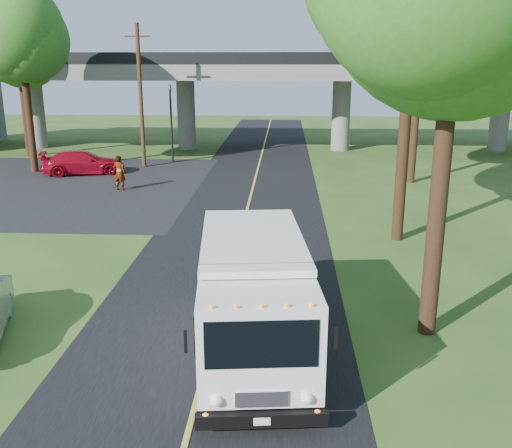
# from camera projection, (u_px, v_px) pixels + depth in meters

# --- Properties ---
(ground) EXTENTS (120.00, 120.00, 0.00)m
(ground) POSITION_uv_depth(u_px,v_px,m) (211.00, 345.00, 14.14)
(ground) COLOR #2D4D1B
(ground) RESTS_ON ground
(road) EXTENTS (7.00, 90.00, 0.02)m
(road) POSITION_uv_depth(u_px,v_px,m) (242.00, 229.00, 23.73)
(road) COLOR black
(road) RESTS_ON ground
(parking_lot) EXTENTS (16.00, 18.00, 0.01)m
(parking_lot) POSITION_uv_depth(u_px,v_px,m) (57.00, 186.00, 31.95)
(parking_lot) COLOR black
(parking_lot) RESTS_ON ground
(lane_line) EXTENTS (0.12, 90.00, 0.01)m
(lane_line) POSITION_uv_depth(u_px,v_px,m) (242.00, 229.00, 23.72)
(lane_line) COLOR gold
(lane_line) RESTS_ON road
(overpass) EXTENTS (54.00, 10.00, 7.30)m
(overpass) POSITION_uv_depth(u_px,v_px,m) (263.00, 90.00, 43.57)
(overpass) COLOR slate
(overpass) RESTS_ON ground
(traffic_signal) EXTENTS (0.18, 0.22, 5.20)m
(traffic_signal) POSITION_uv_depth(u_px,v_px,m) (171.00, 115.00, 38.49)
(traffic_signal) COLOR black
(traffic_signal) RESTS_ON ground
(utility_pole) EXTENTS (1.60, 0.26, 9.00)m
(utility_pole) POSITION_uv_depth(u_px,v_px,m) (141.00, 96.00, 36.26)
(utility_pole) COLOR #472D19
(utility_pole) RESTS_ON ground
(tree_right_far) EXTENTS (5.77, 5.67, 10.99)m
(tree_right_far) POSITION_uv_depth(u_px,v_px,m) (427.00, 31.00, 30.40)
(tree_right_far) COLOR #382314
(tree_right_far) RESTS_ON ground
(tree_left_lot) EXTENTS (5.60, 5.50, 10.50)m
(tree_left_lot) POSITION_uv_depth(u_px,v_px,m) (23.00, 40.00, 33.58)
(tree_left_lot) COLOR #382314
(tree_left_lot) RESTS_ON ground
(tree_left_far) EXTENTS (5.26, 5.16, 9.89)m
(tree_left_far) POSITION_uv_depth(u_px,v_px,m) (20.00, 50.00, 39.61)
(tree_left_far) COLOR #382314
(tree_left_far) RESTS_ON ground
(step_van) EXTENTS (3.09, 6.82, 2.77)m
(step_van) POSITION_uv_depth(u_px,v_px,m) (253.00, 295.00, 13.36)
(step_van) COLOR white
(step_van) RESTS_ON ground
(red_sedan) EXTENTS (5.35, 3.36, 1.45)m
(red_sedan) POSITION_uv_depth(u_px,v_px,m) (83.00, 162.00, 35.05)
(red_sedan) COLOR #A40A1D
(red_sedan) RESTS_ON ground
(pedestrian) EXTENTS (0.78, 0.59, 1.91)m
(pedestrian) POSITION_uv_depth(u_px,v_px,m) (119.00, 173.00, 30.57)
(pedestrian) COLOR gray
(pedestrian) RESTS_ON ground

